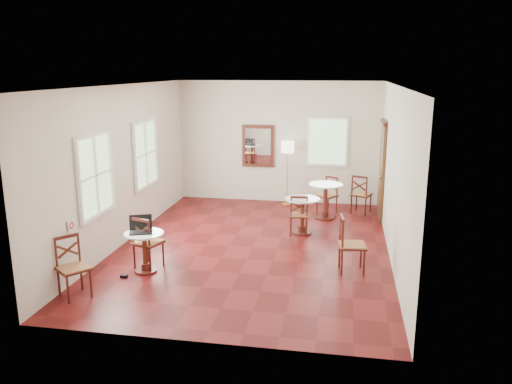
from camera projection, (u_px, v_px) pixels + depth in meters
ground at (253, 247)px, 9.65m from camera, size 7.00×7.00×0.00m
room_shell at (253, 146)px, 9.48m from camera, size 5.02×7.02×3.01m
cafe_table_near at (145, 248)px, 8.39m from camera, size 0.64×0.64×0.68m
cafe_table_mid at (302, 212)px, 10.34m from camera, size 0.70×0.70×0.74m
cafe_table_back at (325, 197)px, 11.37m from camera, size 0.76×0.76×0.80m
chair_near_a at (147, 242)px, 8.56m from camera, size 0.53×0.53×0.90m
chair_near_b at (73, 267)px, 7.48m from camera, size 0.59×0.59×0.91m
chair_mid_a at (299, 215)px, 10.27m from camera, size 0.42×0.42×0.84m
chair_mid_b at (351, 245)px, 8.37m from camera, size 0.49×0.49×0.95m
chair_back_a at (361, 194)px, 11.80m from camera, size 0.54×0.54×0.91m
chair_back_b at (328, 195)px, 11.84m from camera, size 0.55×0.55×0.85m
floor_lamp at (287, 151)px, 12.30m from camera, size 0.31×0.31×1.58m
laptop at (141, 228)px, 8.37m from camera, size 0.45×0.42×0.26m
mouse at (144, 232)px, 8.31m from camera, size 0.11×0.08×0.04m
navy_mug at (147, 230)px, 8.35m from camera, size 0.11×0.07×0.09m
water_glass at (143, 227)px, 8.44m from camera, size 0.07×0.07×0.11m
power_adapter at (124, 276)px, 8.25m from camera, size 0.11×0.07×0.05m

